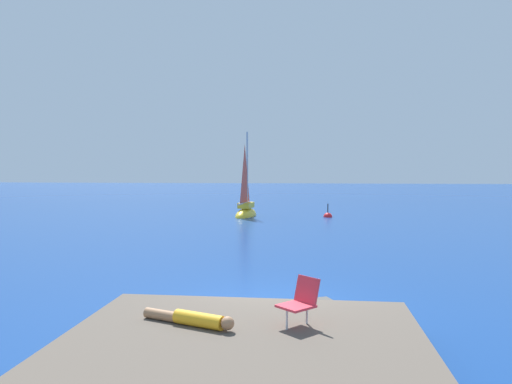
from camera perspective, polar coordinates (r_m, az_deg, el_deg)
ground_plane at (r=11.79m, az=2.00°, el=-12.84°), size 160.00×160.00×0.00m
shore_ledge at (r=8.22m, az=-1.39°, el=-17.97°), size 5.81×4.51×0.56m
boulder_seaward at (r=10.70m, az=7.55°, el=-14.53°), size 1.57×1.50×0.92m
boulder_inland at (r=10.84m, az=-2.04°, el=-14.29°), size 1.13×1.07×0.55m
sailboat_near at (r=31.61m, az=-1.17°, el=-2.24°), size 1.59×3.27×5.94m
person_sunbather at (r=8.57m, az=-7.35°, el=-14.30°), size 1.67×0.82×0.25m
beach_chair at (r=8.44m, az=5.20°, el=-12.23°), size 0.76×0.76×0.80m
marker_buoy at (r=31.46m, az=8.28°, el=-2.87°), size 0.56×0.56×1.13m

